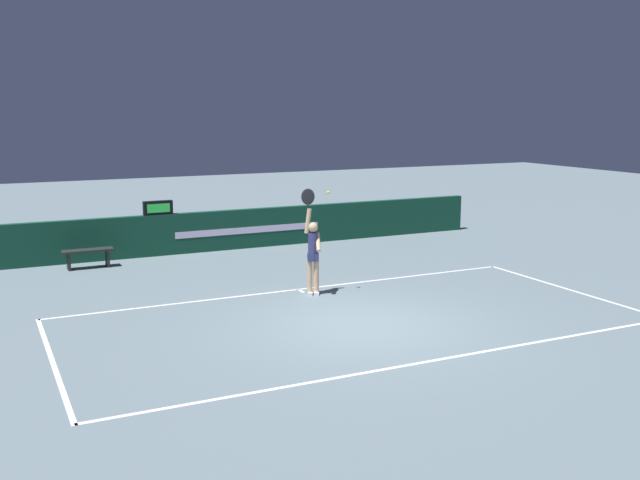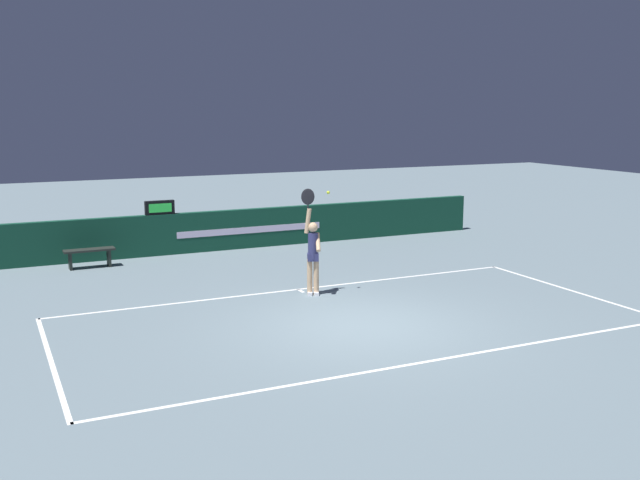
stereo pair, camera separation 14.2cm
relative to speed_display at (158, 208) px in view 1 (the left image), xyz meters
name	(u,v)px [view 1 (the left image)]	position (x,y,z in m)	size (l,w,h in m)	color
ground_plane	(363,325)	(1.85, -7.99, -1.30)	(60.00, 60.00, 0.00)	slate
court_lines	(352,319)	(1.85, -7.57, -1.30)	(10.81, 5.19, 0.00)	white
back_wall	(225,230)	(1.85, 0.00, -0.74)	(16.00, 0.22, 1.11)	#103E2B
speed_display	(158,208)	(0.00, 0.00, 0.00)	(0.78, 0.17, 0.37)	black
tennis_player	(313,252)	(1.95, -5.59, -0.36)	(0.43, 0.44, 2.28)	tan
tennis_ball	(328,192)	(2.27, -5.69, 0.89)	(0.07, 0.07, 0.07)	#CCE12C
courtside_bench_near	(88,254)	(-1.98, -0.81, -0.95)	(1.23, 0.38, 0.48)	black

